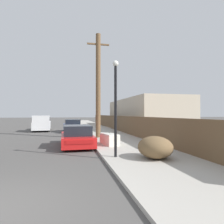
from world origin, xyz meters
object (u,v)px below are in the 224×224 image
object	(u,v)px
discarded_fridge	(110,139)
pickup_truck	(42,123)
brush_pile	(155,147)
utility_pole	(98,85)
car_parked_mid	(72,126)
street_lamp	(116,100)
parked_sports_car_red	(77,137)

from	to	relation	value
discarded_fridge	pickup_truck	distance (m)	13.91
discarded_fridge	pickup_truck	bearing A→B (deg)	101.93
brush_pile	utility_pole	bearing A→B (deg)	98.88
car_parked_mid	utility_pole	bearing A→B (deg)	-77.17
pickup_truck	utility_pole	world-z (taller)	utility_pole
car_parked_mid	brush_pile	distance (m)	15.20
utility_pole	brush_pile	xyz separation A→B (m)	(1.25, -8.03, -3.77)
car_parked_mid	street_lamp	bearing A→B (deg)	-86.45
parked_sports_car_red	street_lamp	size ratio (longest dim) A/B	1.06
street_lamp	utility_pole	bearing A→B (deg)	87.51
street_lamp	brush_pile	size ratio (longest dim) A/B	2.54
parked_sports_car_red	car_parked_mid	distance (m)	10.24
discarded_fridge	street_lamp	world-z (taller)	street_lamp
discarded_fridge	parked_sports_car_red	size ratio (longest dim) A/B	0.37
discarded_fridge	parked_sports_car_red	xyz separation A→B (m)	(-1.94, 0.59, 0.14)
discarded_fridge	street_lamp	size ratio (longest dim) A/B	0.39
pickup_truck	utility_pole	size ratio (longest dim) A/B	0.68
parked_sports_car_red	street_lamp	xyz separation A→B (m)	(1.51, -3.99, 2.01)
discarded_fridge	utility_pole	size ratio (longest dim) A/B	0.20
brush_pile	parked_sports_car_red	bearing A→B (deg)	123.69
pickup_truck	utility_pole	xyz separation A→B (m)	(5.38, -8.78, 3.46)
car_parked_mid	brush_pile	world-z (taller)	car_parked_mid
car_parked_mid	street_lamp	xyz separation A→B (m)	(1.59, -14.23, 1.96)
street_lamp	parked_sports_car_red	bearing A→B (deg)	110.72
discarded_fridge	parked_sports_car_red	world-z (taller)	parked_sports_car_red
street_lamp	brush_pile	distance (m)	2.64
parked_sports_car_red	pickup_truck	world-z (taller)	pickup_truck
discarded_fridge	brush_pile	bearing A→B (deg)	-85.47
parked_sports_car_red	utility_pole	distance (m)	5.40
parked_sports_car_red	street_lamp	bearing A→B (deg)	-70.68
parked_sports_car_red	pickup_truck	xyz separation A→B (m)	(-3.55, 12.18, 0.31)
parked_sports_car_red	discarded_fridge	bearing A→B (deg)	-18.38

